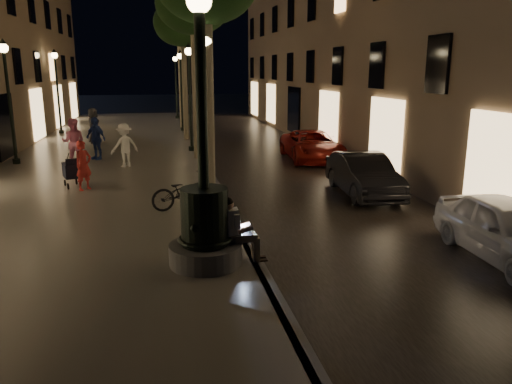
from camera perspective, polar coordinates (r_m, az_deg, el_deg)
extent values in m
plane|color=black|center=(22.48, -6.40, 3.85)|extent=(120.00, 120.00, 0.00)
cube|color=black|center=(22.91, 1.12, 4.15)|extent=(6.00, 45.00, 0.02)
cube|color=slate|center=(22.50, -16.62, 3.63)|extent=(8.00, 45.00, 0.20)
cube|color=#59595B|center=(22.46, -6.40, 4.10)|extent=(0.25, 45.00, 0.20)
cylinder|color=#59595B|center=(9.74, -5.80, -7.03)|extent=(1.40, 1.40, 0.40)
cylinder|color=black|center=(9.50, -5.91, -2.80)|extent=(0.90, 0.90, 1.10)
torus|color=black|center=(9.64, -5.84, -5.37)|extent=(1.04, 1.04, 0.10)
torus|color=black|center=(9.39, -5.97, -0.46)|extent=(0.89, 0.89, 0.09)
cylinder|color=black|center=(9.12, -6.25, 10.25)|extent=(0.20, 0.20, 3.20)
sphere|color=#FFD88C|center=(9.18, -6.54, 20.90)|extent=(0.44, 0.44, 0.44)
cube|color=gray|center=(9.70, -2.59, -5.26)|extent=(0.34, 0.23, 0.17)
cube|color=white|center=(9.59, -2.95, -3.46)|extent=(0.43, 0.25, 0.54)
sphere|color=tan|center=(9.49, -3.15, -1.43)|extent=(0.20, 0.20, 0.20)
sphere|color=black|center=(9.48, -3.21, -1.22)|extent=(0.20, 0.20, 0.20)
cube|color=gray|center=(9.66, -1.17, -5.34)|extent=(0.44, 0.12, 0.13)
cube|color=gray|center=(9.82, -1.34, -5.02)|extent=(0.44, 0.12, 0.13)
cube|color=gray|center=(9.78, 0.05, -6.61)|extent=(0.12, 0.11, 0.49)
cube|color=gray|center=(9.93, -0.14, -6.27)|extent=(0.12, 0.11, 0.49)
cube|color=black|center=(9.88, 0.60, -7.82)|extent=(0.25, 0.10, 0.03)
cube|color=black|center=(10.03, 0.40, -7.46)|extent=(0.25, 0.10, 0.03)
cube|color=black|center=(9.72, -1.15, -4.75)|extent=(0.23, 0.31, 0.02)
cube|color=black|center=(9.66, -2.04, -4.22)|extent=(0.08, 0.31, 0.21)
cube|color=#B2D8FE|center=(9.66, -1.96, -4.21)|extent=(0.06, 0.29, 0.17)
cylinder|color=#6B604C|center=(15.20, -5.34, 9.40)|extent=(0.28, 0.28, 5.00)
cylinder|color=#6B604C|center=(21.16, -6.91, 10.72)|extent=(0.28, 0.28, 5.10)
ellipsoid|color=black|center=(21.29, -7.21, 20.58)|extent=(3.00, 3.00, 2.40)
cylinder|color=#6B604C|center=(27.14, -8.11, 11.13)|extent=(0.28, 0.28, 4.90)
ellipsoid|color=black|center=(27.22, -8.37, 18.62)|extent=(3.00, 3.00, 2.40)
cylinder|color=#6B604C|center=(33.13, -8.57, 11.84)|extent=(0.28, 0.28, 5.20)
ellipsoid|color=black|center=(33.22, -8.81, 18.22)|extent=(3.00, 3.00, 2.40)
cylinder|color=black|center=(15.56, -5.33, 0.54)|extent=(0.28, 0.28, 0.20)
cylinder|color=black|center=(15.22, -5.51, 8.26)|extent=(0.12, 0.12, 4.40)
sphere|color=#FFD88C|center=(15.17, -5.71, 16.75)|extent=(0.36, 0.36, 0.36)
cone|color=black|center=(15.18, -5.73, 17.69)|extent=(0.30, 0.30, 0.22)
cylinder|color=black|center=(23.39, -7.36, 4.96)|extent=(0.28, 0.28, 0.20)
cylinder|color=black|center=(23.17, -7.52, 10.10)|extent=(0.12, 0.12, 4.40)
sphere|color=#FFD88C|center=(23.14, -7.70, 15.66)|extent=(0.36, 0.36, 0.36)
cone|color=black|center=(23.15, -7.72, 16.28)|extent=(0.30, 0.30, 0.22)
cylinder|color=black|center=(31.31, -8.38, 7.15)|extent=(0.28, 0.28, 0.20)
cylinder|color=black|center=(31.14, -8.51, 10.99)|extent=(0.12, 0.12, 4.40)
sphere|color=#FFD88C|center=(31.12, -8.67, 15.12)|extent=(0.36, 0.36, 0.36)
cone|color=black|center=(31.13, -8.68, 15.58)|extent=(0.30, 0.30, 0.22)
cylinder|color=black|center=(39.26, -8.99, 8.45)|extent=(0.28, 0.28, 0.20)
cylinder|color=black|center=(39.13, -9.10, 11.51)|extent=(0.12, 0.12, 4.40)
sphere|color=#FFD88C|center=(39.11, -9.23, 14.80)|extent=(0.36, 0.36, 0.36)
cone|color=black|center=(39.12, -9.25, 15.17)|extent=(0.30, 0.30, 0.22)
cylinder|color=black|center=(22.10, -25.70, 3.18)|extent=(0.28, 0.28, 0.20)
cylinder|color=black|center=(21.86, -26.28, 8.59)|extent=(0.12, 0.12, 4.40)
sphere|color=#FFD88C|center=(21.82, -26.92, 14.46)|extent=(0.36, 0.36, 0.36)
cone|color=black|center=(21.83, -26.99, 15.12)|extent=(0.30, 0.30, 0.22)
cylinder|color=black|center=(31.78, -21.35, 6.45)|extent=(0.28, 0.28, 0.20)
cylinder|color=black|center=(31.61, -21.68, 10.22)|extent=(0.12, 0.12, 4.40)
sphere|color=#FFD88C|center=(31.59, -22.05, 14.28)|extent=(0.36, 0.36, 0.36)
cone|color=black|center=(31.59, -22.10, 14.74)|extent=(0.30, 0.30, 0.22)
cube|color=black|center=(16.92, -20.37, 2.34)|extent=(0.65, 0.84, 0.44)
cube|color=black|center=(16.53, -20.26, 3.15)|extent=(0.43, 0.28, 0.29)
cylinder|color=black|center=(16.69, -20.68, 0.61)|extent=(0.10, 0.20, 0.20)
cylinder|color=black|center=(16.74, -19.48, 0.75)|extent=(0.10, 0.20, 0.20)
cylinder|color=black|center=(17.27, -20.99, 1.00)|extent=(0.10, 0.20, 0.20)
cylinder|color=black|center=(17.32, -19.83, 1.13)|extent=(0.10, 0.20, 0.20)
cylinder|color=black|center=(17.23, -20.69, 3.85)|extent=(0.17, 0.43, 0.27)
imported|color=#B4B5BD|center=(11.51, 26.94, -3.86)|extent=(1.68, 3.91, 1.32)
imported|color=black|center=(15.97, 12.18, 1.94)|extent=(1.62, 4.05, 1.31)
imported|color=maroon|center=(21.91, 6.42, 5.29)|extent=(2.35, 4.71, 1.28)
imported|color=red|center=(16.33, -19.12, 2.88)|extent=(0.66, 0.66, 1.55)
imported|color=pink|center=(20.76, -20.13, 5.40)|extent=(0.94, 0.76, 1.83)
imported|color=silver|center=(19.83, -14.80, 5.18)|extent=(1.24, 1.05, 1.67)
imported|color=navy|center=(21.89, -17.85, 5.87)|extent=(1.06, 1.00, 1.76)
imported|color=#35353A|center=(26.80, -18.09, 7.22)|extent=(0.79, 1.00, 1.79)
imported|color=black|center=(13.50, -8.17, 0.07)|extent=(1.93, 1.10, 0.96)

